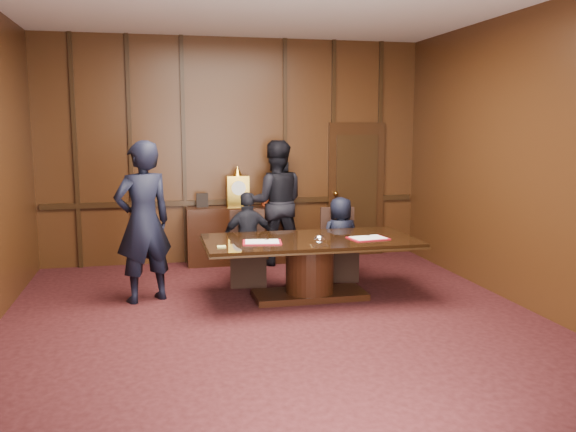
# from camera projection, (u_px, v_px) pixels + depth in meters

# --- Properties ---
(room) EXTENTS (7.00, 7.04, 3.50)m
(room) POSITION_uv_depth(u_px,v_px,m) (284.00, 167.00, 6.37)
(room) COLOR black
(room) RESTS_ON ground
(sideboard) EXTENTS (1.60, 0.45, 1.54)m
(sideboard) POSITION_uv_depth(u_px,v_px,m) (238.00, 233.00, 9.56)
(sideboard) COLOR black
(sideboard) RESTS_ON ground
(conference_table) EXTENTS (2.62, 1.32, 0.76)m
(conference_table) POSITION_uv_depth(u_px,v_px,m) (310.00, 258.00, 7.60)
(conference_table) COLOR black
(conference_table) RESTS_ON ground
(folder_left) EXTENTS (0.50, 0.40, 0.02)m
(folder_left) POSITION_uv_depth(u_px,v_px,m) (262.00, 242.00, 7.29)
(folder_left) COLOR maroon
(folder_left) RESTS_ON conference_table
(folder_right) EXTENTS (0.51, 0.40, 0.02)m
(folder_right) POSITION_uv_depth(u_px,v_px,m) (368.00, 238.00, 7.55)
(folder_right) COLOR maroon
(folder_right) RESTS_ON conference_table
(inkstand) EXTENTS (0.20, 0.14, 0.12)m
(inkstand) POSITION_uv_depth(u_px,v_px,m) (320.00, 241.00, 7.12)
(inkstand) COLOR white
(inkstand) RESTS_ON conference_table
(notepad) EXTENTS (0.10, 0.07, 0.01)m
(notepad) POSITION_uv_depth(u_px,v_px,m) (222.00, 247.00, 7.02)
(notepad) COLOR #EDE874
(notepad) RESTS_ON conference_table
(chair_left) EXTENTS (0.54, 0.54, 0.99)m
(chair_left) POSITION_uv_depth(u_px,v_px,m) (248.00, 263.00, 8.34)
(chair_left) COLOR black
(chair_left) RESTS_ON ground
(chair_right) EXTENTS (0.54, 0.54, 0.99)m
(chair_right) POSITION_uv_depth(u_px,v_px,m) (339.00, 258.00, 8.61)
(chair_right) COLOR black
(chair_right) RESTS_ON ground
(signatory_left) EXTENTS (0.77, 0.38, 1.27)m
(signatory_left) POSITION_uv_depth(u_px,v_px,m) (248.00, 239.00, 8.21)
(signatory_left) COLOR black
(signatory_left) RESTS_ON ground
(signatory_right) EXTENTS (0.61, 0.44, 1.17)m
(signatory_right) POSITION_uv_depth(u_px,v_px,m) (340.00, 239.00, 8.50)
(signatory_right) COLOR black
(signatory_right) RESTS_ON ground
(witness_left) EXTENTS (0.85, 0.73, 1.98)m
(witness_left) POSITION_uv_depth(u_px,v_px,m) (143.00, 222.00, 7.41)
(witness_left) COLOR black
(witness_left) RESTS_ON ground
(witness_right) EXTENTS (1.02, 0.84, 1.93)m
(witness_right) POSITION_uv_depth(u_px,v_px,m) (276.00, 203.00, 9.45)
(witness_right) COLOR black
(witness_right) RESTS_ON ground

